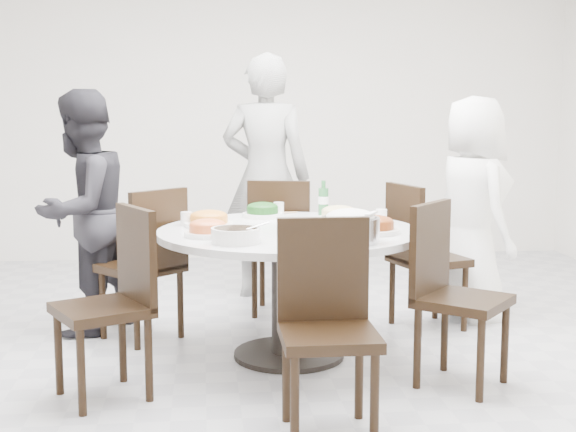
{
  "coord_description": "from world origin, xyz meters",
  "views": [
    {
      "loc": [
        -0.5,
        -4.58,
        1.46
      ],
      "look_at": [
        -0.02,
        -0.05,
        0.82
      ],
      "focal_mm": 50.0,
      "sensor_mm": 36.0,
      "label": 1
    }
  ],
  "objects": [
    {
      "name": "dish_greens",
      "position": [
        -0.13,
        0.41,
        0.78
      ],
      "size": [
        0.25,
        0.25,
        0.07
      ],
      "primitive_type": "cylinder",
      "color": "white",
      "rests_on": "dining_table"
    },
    {
      "name": "chair_sw",
      "position": [
        -1.01,
        -0.66,
        0.47
      ],
      "size": [
        0.57,
        0.57,
        0.95
      ],
      "primitive_type": "cube",
      "rotation": [
        0.0,
        0.0,
        5.19
      ],
      "color": "black",
      "rests_on": "floor"
    },
    {
      "name": "diner_left",
      "position": [
        -1.27,
        0.56,
        0.78
      ],
      "size": [
        0.88,
        0.95,
        1.55
      ],
      "primitive_type": "imported",
      "rotation": [
        0.0,
        0.0,
        4.2
      ],
      "color": "black",
      "rests_on": "floor"
    },
    {
      "name": "rice_bowl",
      "position": [
        0.25,
        -0.56,
        0.81
      ],
      "size": [
        0.3,
        0.3,
        0.13
      ],
      "primitive_type": "cylinder",
      "color": "silver",
      "rests_on": "dining_table"
    },
    {
      "name": "soup_bowl",
      "position": [
        -0.34,
        -0.52,
        0.79
      ],
      "size": [
        0.25,
        0.25,
        0.08
      ],
      "primitive_type": "cylinder",
      "color": "white",
      "rests_on": "dining_table"
    },
    {
      "name": "tea_cups",
      "position": [
        0.01,
        0.5,
        0.79
      ],
      "size": [
        0.07,
        0.07,
        0.08
      ],
      "primitive_type": "cylinder",
      "color": "white",
      "rests_on": "dining_table"
    },
    {
      "name": "dish_redbrown",
      "position": [
        0.43,
        -0.29,
        0.79
      ],
      "size": [
        0.3,
        0.3,
        0.08
      ],
      "primitive_type": "cylinder",
      "color": "white",
      "rests_on": "dining_table"
    },
    {
      "name": "floor",
      "position": [
        0.0,
        0.0,
        0.0
      ],
      "size": [
        6.0,
        6.0,
        0.01
      ],
      "primitive_type": "cube",
      "color": "#B5B5BB",
      "rests_on": "ground"
    },
    {
      "name": "dish_pale",
      "position": [
        0.32,
        0.18,
        0.79
      ],
      "size": [
        0.27,
        0.27,
        0.07
      ],
      "primitive_type": "cylinder",
      "color": "white",
      "rests_on": "dining_table"
    },
    {
      "name": "chair_n",
      "position": [
        0.05,
        0.9,
        0.47
      ],
      "size": [
        0.5,
        0.5,
        0.95
      ],
      "primitive_type": "cube",
      "rotation": [
        0.0,
        0.0,
        2.91
      ],
      "color": "black",
      "rests_on": "floor"
    },
    {
      "name": "diner_middle",
      "position": [
        -0.03,
        1.4,
        0.91
      ],
      "size": [
        0.76,
        0.59,
        1.83
      ],
      "primitive_type": "imported",
      "rotation": [
        0.0,
        0.0,
        2.88
      ],
      "color": "black",
      "rests_on": "floor"
    },
    {
      "name": "chopsticks",
      "position": [
        -0.0,
        0.54,
        0.76
      ],
      "size": [
        0.24,
        0.04,
        0.01
      ],
      "primitive_type": null,
      "color": "tan",
      "rests_on": "dining_table"
    },
    {
      "name": "dish_orange",
      "position": [
        -0.47,
        0.04,
        0.79
      ],
      "size": [
        0.28,
        0.28,
        0.08
      ],
      "primitive_type": "cylinder",
      "color": "white",
      "rests_on": "dining_table"
    },
    {
      "name": "wall_front",
      "position": [
        0.0,
        -3.0,
        1.4
      ],
      "size": [
        6.0,
        0.01,
        2.8
      ],
      "primitive_type": "cube",
      "color": "white",
      "rests_on": "ground"
    },
    {
      "name": "dining_table",
      "position": [
        -0.02,
        -0.1,
        0.38
      ],
      "size": [
        1.5,
        1.5,
        0.75
      ],
      "primitive_type": "cylinder",
      "color": "silver",
      "rests_on": "floor"
    },
    {
      "name": "chair_ne",
      "position": [
        0.96,
        0.41,
        0.47
      ],
      "size": [
        0.52,
        0.52,
        0.95
      ],
      "primitive_type": "cube",
      "rotation": [
        0.0,
        0.0,
        1.86
      ],
      "color": "black",
      "rests_on": "floor"
    },
    {
      "name": "beverage_bottle",
      "position": [
        0.27,
        0.46,
        0.86
      ],
      "size": [
        0.06,
        0.06,
        0.22
      ],
      "primitive_type": "cylinder",
      "color": "#296836",
      "rests_on": "dining_table"
    },
    {
      "name": "chair_nw",
      "position": [
        -0.89,
        0.37,
        0.47
      ],
      "size": [
        0.59,
        0.59,
        0.95
      ],
      "primitive_type": "cube",
      "rotation": [
        0.0,
        0.0,
        3.87
      ],
      "color": "black",
      "rests_on": "floor"
    },
    {
      "name": "diner_right",
      "position": [
        1.31,
        0.62,
        0.76
      ],
      "size": [
        0.63,
        0.82,
        1.51
      ],
      "primitive_type": "imported",
      "rotation": [
        0.0,
        0.0,
        1.78
      ],
      "color": "white",
      "rests_on": "floor"
    },
    {
      "name": "chair_se",
      "position": [
        0.83,
        -0.67,
        0.47
      ],
      "size": [
        0.59,
        0.59,
        0.95
      ],
      "primitive_type": "cube",
      "rotation": [
        0.0,
        0.0,
        7.14
      ],
      "color": "black",
      "rests_on": "floor"
    },
    {
      "name": "wall_back",
      "position": [
        0.0,
        3.0,
        1.4
      ],
      "size": [
        6.0,
        0.01,
        2.8
      ],
      "primitive_type": "cube",
      "color": "white",
      "rests_on": "ground"
    },
    {
      "name": "dish_tofu",
      "position": [
        -0.48,
        -0.3,
        0.78
      ],
      "size": [
        0.25,
        0.25,
        0.07
      ],
      "primitive_type": "cylinder",
      "color": "white",
      "rests_on": "dining_table"
    },
    {
      "name": "chair_s",
      "position": [
        0.04,
        -1.22,
        0.47
      ],
      "size": [
        0.42,
        0.42,
        0.95
      ],
      "primitive_type": "cube",
      "rotation": [
        0.0,
        0.0,
        6.28
      ],
      "color": "black",
      "rests_on": "floor"
    }
  ]
}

